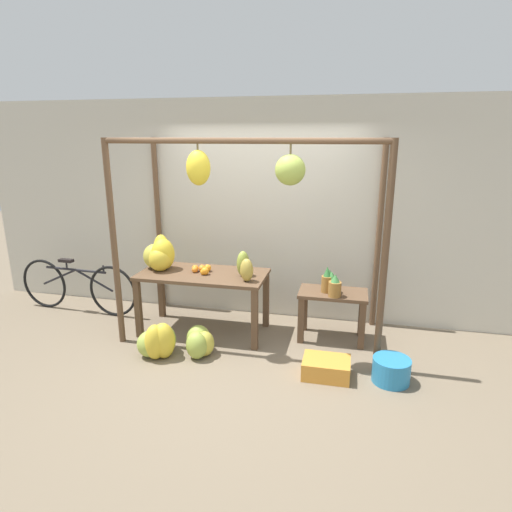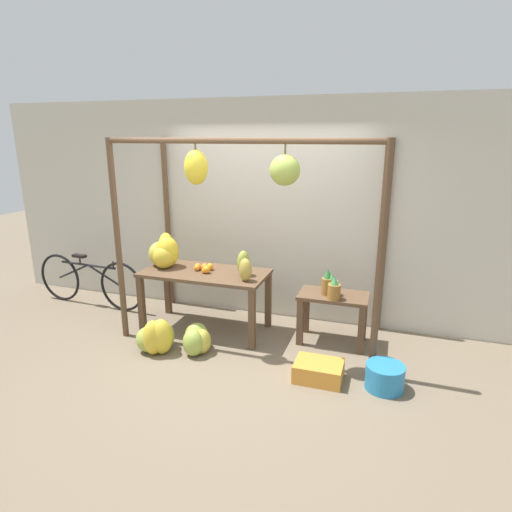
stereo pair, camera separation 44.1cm
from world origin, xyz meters
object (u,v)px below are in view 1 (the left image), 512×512
orange_pile (202,269)px  parked_bicycle (77,286)px  banana_pile_on_table (160,255)px  papaya_pile (245,267)px  blue_bucket (391,370)px  banana_pile_ground_left (158,342)px  fruit_crate_white (326,368)px  banana_pile_ground_right (200,342)px  pineapple_cluster (331,284)px

orange_pile → parked_bicycle: (-1.88, 0.20, -0.43)m
banana_pile_on_table → papaya_pile: bearing=-6.0°
orange_pile → banana_pile_on_table: bearing=178.2°
banana_pile_on_table → blue_bucket: 2.92m
banana_pile_on_table → orange_pile: bearing=-1.8°
blue_bucket → parked_bicycle: bearing=167.7°
banana_pile_ground_left → papaya_pile: papaya_pile is taller
banana_pile_on_table → parked_bicycle: bearing=172.2°
banana_pile_on_table → fruit_crate_white: (2.09, -0.74, -0.85)m
blue_bucket → banana_pile_ground_right: bearing=177.1°
banana_pile_ground_right → fruit_crate_white: 1.40m
blue_bucket → papaya_pile: (-1.63, 0.58, 0.78)m
papaya_pile → banana_pile_ground_right: bearing=-129.5°
blue_bucket → parked_bicycle: size_ratio=0.20×
orange_pile → blue_bucket: size_ratio=0.67×
blue_bucket → papaya_pile: size_ratio=0.97×
orange_pile → pineapple_cluster: (1.52, 0.08, -0.09)m
banana_pile_ground_right → banana_pile_on_table: bearing=139.5°
banana_pile_ground_left → banana_pile_ground_right: size_ratio=1.03×
banana_pile_ground_left → parked_bicycle: 1.86m
banana_pile_on_table → banana_pile_ground_right: size_ratio=1.04×
banana_pile_on_table → papaya_pile: 1.10m
orange_pile → banana_pile_ground_right: size_ratio=0.52×
blue_bucket → parked_bicycle: 4.16m
papaya_pile → parked_bicycle: bearing=173.0°
fruit_crate_white → blue_bucket: bearing=3.4°
parked_bicycle → pineapple_cluster: bearing=-2.1°
banana_pile_ground_right → blue_bucket: 2.03m
orange_pile → papaya_pile: 0.57m
pineapple_cluster → papaya_pile: papaya_pile is taller
banana_pile_ground_left → parked_bicycle: size_ratio=0.27×
banana_pile_ground_right → papaya_pile: 0.98m
banana_pile_ground_left → parked_bicycle: (-1.61, 0.92, 0.19)m
banana_pile_on_table → blue_bucket: bearing=-14.4°
pineapple_cluster → fruit_crate_white: pineapple_cluster is taller
banana_pile_ground_right → parked_bicycle: parked_bicycle is taller
banana_pile_ground_left → papaya_pile: (0.82, 0.62, 0.73)m
orange_pile → banana_pile_ground_left: 0.99m
orange_pile → banana_pile_ground_left: (-0.27, -0.72, -0.63)m
banana_pile_ground_left → parked_bicycle: parked_bicycle is taller
orange_pile → papaya_pile: bearing=-10.0°
banana_pile_on_table → fruit_crate_white: size_ratio=1.04×
pineapple_cluster → parked_bicycle: 3.42m
pineapple_cluster → orange_pile: bearing=-177.2°
orange_pile → pineapple_cluster: bearing=2.8°
fruit_crate_white → papaya_pile: (-1.00, 0.62, 0.81)m
banana_pile_ground_left → fruit_crate_white: (1.82, 0.00, -0.08)m
pineapple_cluster → banana_pile_ground_right: bearing=-154.4°
banana_pile_ground_right → papaya_pile: (0.40, 0.48, 0.75)m
parked_bicycle → papaya_pile: 2.51m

